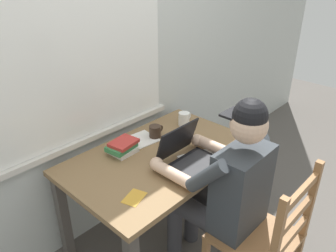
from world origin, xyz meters
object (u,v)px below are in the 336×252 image
desk (161,168)px  laptop (188,155)px  coffee_mug_dark (155,132)px  wooden_chair (264,239)px  book_stack_main (123,147)px  coffee_mug_white (184,119)px  seated_person (225,185)px  computer_mouse (225,150)px  landscape_photo_print (134,198)px

desk → laptop: size_ratio=3.68×
coffee_mug_dark → wooden_chair: bearing=-95.8°
desk → book_stack_main: (-0.15, 0.20, 0.14)m
wooden_chair → coffee_mug_white: (0.38, 0.91, 0.30)m
wooden_chair → book_stack_main: bearing=101.7°
desk → laptop: 0.24m
seated_person → computer_mouse: bearing=35.2°
wooden_chair → landscape_photo_print: (-0.44, 0.55, 0.25)m
laptop → landscape_photo_print: size_ratio=2.54×
seated_person → book_stack_main: size_ratio=6.06×
computer_mouse → desk: bearing=137.6°
wooden_chair → landscape_photo_print: wooden_chair is taller
coffee_mug_dark → landscape_photo_print: 0.66m
seated_person → coffee_mug_white: seated_person is taller
seated_person → laptop: bearing=89.1°
seated_person → wooden_chair: 0.36m
desk → coffee_mug_dark: bearing=53.5°
wooden_chair → book_stack_main: size_ratio=4.57×
desk → book_stack_main: 0.28m
coffee_mug_white → coffee_mug_dark: size_ratio=1.01×
coffee_mug_dark → book_stack_main: 0.29m
computer_mouse → book_stack_main: book_stack_main is taller
seated_person → coffee_mug_dark: (0.09, 0.65, 0.07)m
wooden_chair → laptop: 0.64m
desk → wooden_chair: bearing=-86.5°
seated_person → laptop: seated_person is taller
desk → coffee_mug_dark: 0.28m
coffee_mug_white → seated_person: bearing=-121.0°
seated_person → book_stack_main: (-0.19, 0.66, 0.07)m
coffee_mug_white → book_stack_main: (-0.57, 0.03, -0.01)m
wooden_chair → laptop: wooden_chair is taller
wooden_chair → computer_mouse: size_ratio=9.36×
book_stack_main → laptop: bearing=-62.3°
desk → coffee_mug_white: bearing=21.6°
landscape_photo_print → laptop: bearing=-15.9°
computer_mouse → landscape_photo_print: 0.71m
landscape_photo_print → coffee_mug_white: bearing=6.4°
laptop → coffee_mug_dark: bearing=76.3°
laptop → coffee_mug_dark: 0.38m
book_stack_main → seated_person: bearing=-73.6°
seated_person → coffee_mug_dark: seated_person is taller
computer_mouse → coffee_mug_dark: (-0.16, 0.47, 0.03)m
book_stack_main → landscape_photo_print: 0.46m
desk → landscape_photo_print: (-0.40, -0.19, 0.10)m
computer_mouse → landscape_photo_print: size_ratio=0.77×
laptop → coffee_mug_white: bearing=43.1°
desk → wooden_chair: 0.76m
seated_person → book_stack_main: seated_person is taller
wooden_chair → computer_mouse: 0.59m
landscape_photo_print → computer_mouse: bearing=-24.3°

